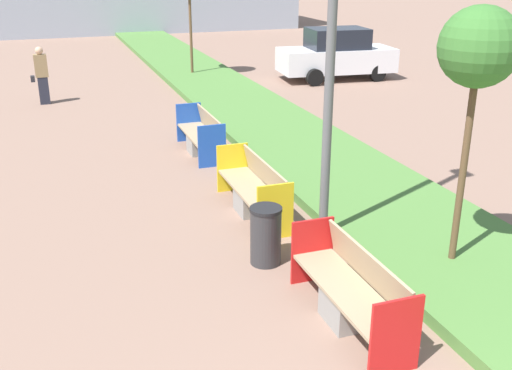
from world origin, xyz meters
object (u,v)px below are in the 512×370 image
at_px(bench_yellow_frame, 254,192).
at_px(pedestrian_walking, 42,75).
at_px(litter_bin, 266,235).
at_px(bench_red_frame, 351,295).
at_px(sapling_tree_near, 479,50).
at_px(bench_blue_frame, 201,137).
at_px(parked_car_distant, 336,54).

distance_m(bench_yellow_frame, pedestrian_walking, 10.67).
bearing_deg(litter_bin, bench_red_frame, -75.45).
relative_size(litter_bin, sapling_tree_near, 0.24).
bearing_deg(bench_red_frame, litter_bin, 104.55).
xyz_separation_m(bench_red_frame, sapling_tree_near, (2.03, 0.70, 2.80)).
distance_m(sapling_tree_near, pedestrian_walking, 14.30).
distance_m(bench_red_frame, sapling_tree_near, 3.53).
bearing_deg(bench_yellow_frame, bench_blue_frame, 90.03).
height_order(bench_yellow_frame, bench_blue_frame, same).
bearing_deg(bench_blue_frame, bench_red_frame, -90.00).
bearing_deg(bench_blue_frame, pedestrian_walking, 117.48).
height_order(bench_red_frame, sapling_tree_near, sapling_tree_near).
bearing_deg(parked_car_distant, bench_red_frame, -110.38).
height_order(bench_blue_frame, sapling_tree_near, sapling_tree_near).
xyz_separation_m(bench_yellow_frame, sapling_tree_near, (2.03, -2.94, 2.79)).
distance_m(bench_blue_frame, parked_car_distant, 9.93).
bearing_deg(bench_red_frame, pedestrian_walking, 103.67).
bearing_deg(parked_car_distant, litter_bin, -115.08).
relative_size(bench_yellow_frame, sapling_tree_near, 0.62).
xyz_separation_m(bench_red_frame, bench_yellow_frame, (0.00, 3.64, 0.00)).
distance_m(bench_yellow_frame, bench_blue_frame, 3.69).
bearing_deg(bench_yellow_frame, bench_red_frame, -90.02).
bearing_deg(bench_yellow_frame, litter_bin, -104.10).
relative_size(litter_bin, parked_car_distant, 0.21).
relative_size(bench_red_frame, litter_bin, 2.46).
bearing_deg(bench_red_frame, parked_car_distant, 64.10).
bearing_deg(pedestrian_walking, parked_car_distant, 3.40).
distance_m(bench_red_frame, parked_car_distant, 15.98).
bearing_deg(bench_blue_frame, bench_yellow_frame, -89.97).
bearing_deg(litter_bin, parked_car_distant, 59.40).
bearing_deg(pedestrian_walking, bench_blue_frame, -62.52).
bearing_deg(pedestrian_walking, sapling_tree_near, -67.61).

